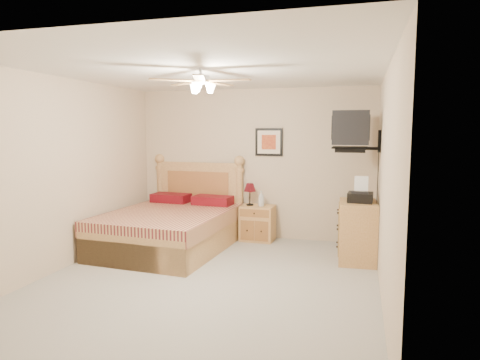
# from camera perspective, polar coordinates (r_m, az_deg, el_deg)

# --- Properties ---
(floor) EXTENTS (4.50, 4.50, 0.00)m
(floor) POSITION_cam_1_polar(r_m,az_deg,el_deg) (5.37, -4.21, -13.14)
(floor) COLOR #9B978C
(floor) RESTS_ON ground
(ceiling) EXTENTS (4.00, 4.50, 0.04)m
(ceiling) POSITION_cam_1_polar(r_m,az_deg,el_deg) (5.10, -4.45, 14.34)
(ceiling) COLOR white
(ceiling) RESTS_ON ground
(wall_back) EXTENTS (4.00, 0.04, 2.50)m
(wall_back) POSITION_cam_1_polar(r_m,az_deg,el_deg) (7.23, 1.80, 2.16)
(wall_back) COLOR #CBB495
(wall_back) RESTS_ON ground
(wall_front) EXTENTS (4.00, 0.04, 2.50)m
(wall_front) POSITION_cam_1_polar(r_m,az_deg,el_deg) (3.09, -18.81, -4.29)
(wall_front) COLOR #CBB495
(wall_front) RESTS_ON ground
(wall_left) EXTENTS (0.04, 4.50, 2.50)m
(wall_left) POSITION_cam_1_polar(r_m,az_deg,el_deg) (6.07, -22.37, 0.79)
(wall_left) COLOR #CBB495
(wall_left) RESTS_ON ground
(wall_right) EXTENTS (0.04, 4.50, 2.50)m
(wall_right) POSITION_cam_1_polar(r_m,az_deg,el_deg) (4.79, 18.79, -0.51)
(wall_right) COLOR #CBB495
(wall_right) RESTS_ON ground
(bed) EXTENTS (1.78, 2.26, 1.40)m
(bed) POSITION_cam_1_polar(r_m,az_deg,el_deg) (6.59, -9.50, -3.21)
(bed) COLOR #AA7A49
(bed) RESTS_ON ground
(nightstand) EXTENTS (0.55, 0.42, 0.58)m
(nightstand) POSITION_cam_1_polar(r_m,az_deg,el_deg) (7.10, 2.36, -5.75)
(nightstand) COLOR #B58542
(nightstand) RESTS_ON ground
(table_lamp) EXTENTS (0.24, 0.24, 0.37)m
(table_lamp) POSITION_cam_1_polar(r_m,az_deg,el_deg) (7.06, 1.33, -1.91)
(table_lamp) COLOR #500C14
(table_lamp) RESTS_ON nightstand
(lotion_bottle) EXTENTS (0.12, 0.13, 0.25)m
(lotion_bottle) POSITION_cam_1_polar(r_m,az_deg,el_deg) (6.97, 2.86, -2.50)
(lotion_bottle) COLOR silver
(lotion_bottle) RESTS_ON nightstand
(framed_picture) EXTENTS (0.46, 0.04, 0.46)m
(framed_picture) POSITION_cam_1_polar(r_m,az_deg,el_deg) (7.13, 3.89, 5.06)
(framed_picture) COLOR black
(framed_picture) RESTS_ON wall_back
(dresser) EXTENTS (0.53, 0.74, 0.84)m
(dresser) POSITION_cam_1_polar(r_m,az_deg,el_deg) (6.19, 15.38, -6.63)
(dresser) COLOR #A06B35
(dresser) RESTS_ON ground
(fax_machine) EXTENTS (0.35, 0.37, 0.35)m
(fax_machine) POSITION_cam_1_polar(r_m,az_deg,el_deg) (6.04, 15.77, -1.23)
(fax_machine) COLOR black
(fax_machine) RESTS_ON dresser
(magazine_lower) EXTENTS (0.23, 0.28, 0.02)m
(magazine_lower) POSITION_cam_1_polar(r_m,az_deg,el_deg) (6.33, 14.88, -2.32)
(magazine_lower) COLOR #BCB095
(magazine_lower) RESTS_ON dresser
(magazine_upper) EXTENTS (0.29, 0.34, 0.02)m
(magazine_upper) POSITION_cam_1_polar(r_m,az_deg,el_deg) (6.35, 15.10, -2.09)
(magazine_upper) COLOR tan
(magazine_upper) RESTS_ON magazine_lower
(wall_tv) EXTENTS (0.56, 0.46, 0.58)m
(wall_tv) POSITION_cam_1_polar(r_m,az_deg,el_deg) (6.08, 15.98, 6.34)
(wall_tv) COLOR black
(wall_tv) RESTS_ON wall_right
(ceiling_fan) EXTENTS (1.14, 1.14, 0.28)m
(ceiling_fan) POSITION_cam_1_polar(r_m,az_deg,el_deg) (4.89, -5.27, 13.00)
(ceiling_fan) COLOR white
(ceiling_fan) RESTS_ON ceiling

